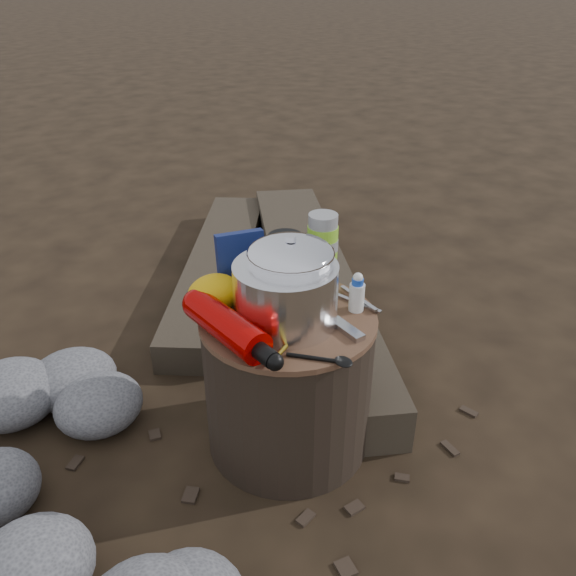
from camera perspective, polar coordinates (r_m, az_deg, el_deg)
ground at (r=1.66m, az=0.00°, el=-14.52°), size 60.00×60.00×0.00m
stump at (r=1.53m, az=0.00°, el=-9.14°), size 0.43×0.43×0.40m
rock_ring at (r=1.54m, az=-18.65°, el=-16.14°), size 0.45×0.98×0.19m
log_main at (r=2.24m, az=2.25°, el=0.56°), size 1.12×1.59×0.14m
log_small at (r=2.41m, az=-6.67°, el=2.11°), size 1.05×1.14×0.11m
foil_windscreen at (r=1.36m, az=-0.25°, el=-0.59°), size 0.25×0.25×0.15m
camping_pot at (r=1.37m, az=0.26°, el=0.90°), size 0.20×0.20×0.20m
fuel_bottle at (r=1.32m, az=-6.05°, el=-3.70°), size 0.08×0.32×0.08m
thermos at (r=1.51m, az=3.38°, el=3.66°), size 0.08×0.08×0.20m
travel_mug at (r=1.54m, az=-0.25°, el=2.91°), size 0.09×0.09×0.13m
stuff_sack at (r=1.43m, az=-7.30°, el=-0.55°), size 0.14×0.11×0.09m
food_pouch at (r=1.50m, az=-4.63°, el=2.59°), size 0.13×0.07×0.16m
multitool at (r=1.36m, az=5.80°, el=-4.06°), size 0.04×0.10×0.01m
pot_grabber at (r=1.47m, az=6.80°, el=-1.34°), size 0.04×0.14×0.01m
spork at (r=1.27m, az=2.54°, el=-6.85°), size 0.11×0.13×0.01m
squeeze_bottle at (r=1.43m, az=6.79°, el=-0.58°), size 0.04×0.04×0.09m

